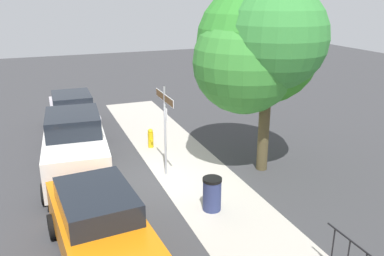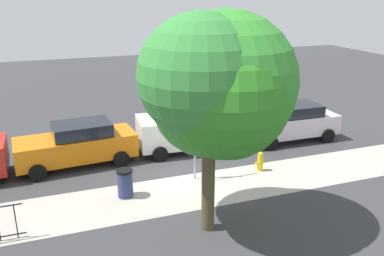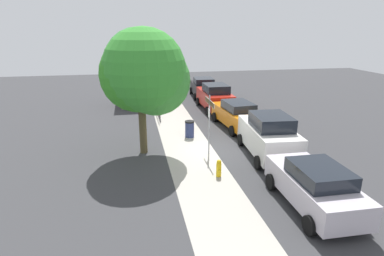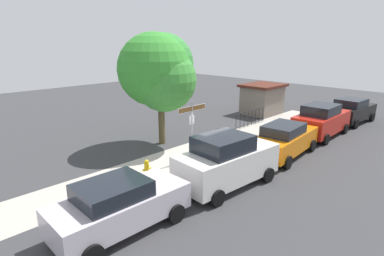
{
  "view_description": "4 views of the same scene",
  "coord_description": "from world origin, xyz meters",
  "px_view_note": "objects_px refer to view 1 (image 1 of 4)",
  "views": [
    {
      "loc": [
        11.43,
        -3.27,
        5.86
      ],
      "look_at": [
        -0.24,
        1.28,
        1.61
      ],
      "focal_mm": 37.3,
      "sensor_mm": 36.0,
      "label": 1
    },
    {
      "loc": [
        4.35,
        13.33,
        6.69
      ],
      "look_at": [
        -0.5,
        -0.2,
        1.79
      ],
      "focal_mm": 38.1,
      "sensor_mm": 36.0,
      "label": 2
    },
    {
      "loc": [
        -15.05,
        4.09,
        6.2
      ],
      "look_at": [
        -0.21,
        1.24,
        1.36
      ],
      "focal_mm": 29.62,
      "sensor_mm": 36.0,
      "label": 3
    },
    {
      "loc": [
        -10.56,
        -9.73,
        5.79
      ],
      "look_at": [
        -0.48,
        0.33,
        1.76
      ],
      "focal_mm": 29.07,
      "sensor_mm": 36.0,
      "label": 4
    }
  ],
  "objects_px": {
    "car_silver": "(73,113)",
    "trash_bin": "(212,194)",
    "car_white": "(75,147)",
    "car_orange": "(101,229)",
    "fire_hydrant": "(151,138)",
    "street_sign": "(165,113)",
    "shade_tree": "(259,48)"
  },
  "relations": [
    {
      "from": "shade_tree",
      "to": "fire_hydrant",
      "type": "bearing_deg",
      "value": -137.25
    },
    {
      "from": "street_sign",
      "to": "trash_bin",
      "type": "xyz_separation_m",
      "value": [
        2.69,
        0.5,
        -1.67
      ]
    },
    {
      "from": "fire_hydrant",
      "to": "car_white",
      "type": "bearing_deg",
      "value": -59.52
    },
    {
      "from": "car_silver",
      "to": "trash_bin",
      "type": "distance_m",
      "value": 8.85
    },
    {
      "from": "shade_tree",
      "to": "car_orange",
      "type": "xyz_separation_m",
      "value": [
        3.45,
        -5.87,
        -3.29
      ]
    },
    {
      "from": "street_sign",
      "to": "car_silver",
      "type": "distance_m",
      "value": 6.29
    },
    {
      "from": "shade_tree",
      "to": "car_silver",
      "type": "relative_size",
      "value": 1.43
    },
    {
      "from": "car_white",
      "to": "fire_hydrant",
      "type": "height_order",
      "value": "car_white"
    },
    {
      "from": "car_white",
      "to": "car_orange",
      "type": "bearing_deg",
      "value": 4.68
    },
    {
      "from": "car_silver",
      "to": "fire_hydrant",
      "type": "height_order",
      "value": "car_silver"
    },
    {
      "from": "fire_hydrant",
      "to": "car_orange",
      "type": "bearing_deg",
      "value": -24.37
    },
    {
      "from": "street_sign",
      "to": "fire_hydrant",
      "type": "bearing_deg",
      "value": 175.67
    },
    {
      "from": "car_silver",
      "to": "trash_bin",
      "type": "height_order",
      "value": "car_silver"
    },
    {
      "from": "shade_tree",
      "to": "trash_bin",
      "type": "xyz_separation_m",
      "value": [
        2.19,
        -2.59,
        -3.68
      ]
    },
    {
      "from": "shade_tree",
      "to": "car_silver",
      "type": "xyz_separation_m",
      "value": [
        -6.15,
        -5.53,
        -3.31
      ]
    },
    {
      "from": "car_silver",
      "to": "trash_bin",
      "type": "xyz_separation_m",
      "value": [
        8.34,
        2.94,
        -0.37
      ]
    },
    {
      "from": "car_white",
      "to": "trash_bin",
      "type": "relative_size",
      "value": 4.68
    },
    {
      "from": "car_orange",
      "to": "trash_bin",
      "type": "bearing_deg",
      "value": 106.43
    },
    {
      "from": "car_orange",
      "to": "trash_bin",
      "type": "height_order",
      "value": "car_orange"
    },
    {
      "from": "car_silver",
      "to": "fire_hydrant",
      "type": "distance_m",
      "value": 4.04
    },
    {
      "from": "trash_bin",
      "to": "shade_tree",
      "type": "bearing_deg",
      "value": 130.27
    },
    {
      "from": "street_sign",
      "to": "shade_tree",
      "type": "distance_m",
      "value": 3.72
    },
    {
      "from": "shade_tree",
      "to": "fire_hydrant",
      "type": "relative_size",
      "value": 8.02
    },
    {
      "from": "street_sign",
      "to": "fire_hydrant",
      "type": "distance_m",
      "value": 3.18
    },
    {
      "from": "car_silver",
      "to": "fire_hydrant",
      "type": "xyz_separation_m",
      "value": [
        3.02,
        2.64,
        -0.48
      ]
    },
    {
      "from": "fire_hydrant",
      "to": "car_silver",
      "type": "bearing_deg",
      "value": -138.85
    },
    {
      "from": "shade_tree",
      "to": "car_orange",
      "type": "height_order",
      "value": "shade_tree"
    },
    {
      "from": "car_white",
      "to": "car_orange",
      "type": "relative_size",
      "value": 0.97
    },
    {
      "from": "street_sign",
      "to": "car_white",
      "type": "bearing_deg",
      "value": -106.69
    },
    {
      "from": "fire_hydrant",
      "to": "trash_bin",
      "type": "height_order",
      "value": "trash_bin"
    },
    {
      "from": "shade_tree",
      "to": "car_white",
      "type": "xyz_separation_m",
      "value": [
        -1.35,
        -5.91,
        -3.1
      ]
    },
    {
      "from": "car_silver",
      "to": "car_orange",
      "type": "height_order",
      "value": "car_orange"
    }
  ]
}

